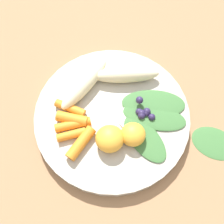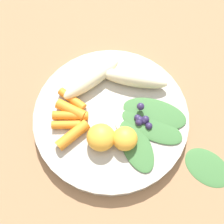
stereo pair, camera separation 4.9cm
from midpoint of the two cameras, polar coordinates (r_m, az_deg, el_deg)
name	(u,v)px [view 2 (the right image)]	position (r m, az deg, el deg)	size (l,w,h in m)	color
ground_plane	(112,119)	(0.52, 2.68, -1.78)	(2.40, 2.40, 0.00)	#99704C
bowl	(112,117)	(0.51, 2.73, -1.29)	(0.28, 0.28, 0.02)	#B2AD9E
banana_peeled_left	(93,79)	(0.51, -1.33, 6.57)	(0.13, 0.03, 0.03)	beige
banana_peeled_right	(135,79)	(0.52, 7.48, 6.57)	(0.13, 0.03, 0.03)	beige
orange_segment_near	(126,139)	(0.47, 5.94, -5.84)	(0.04, 0.04, 0.03)	#F4A833
orange_segment_far	(102,137)	(0.46, 0.95, -5.61)	(0.05, 0.05, 0.04)	#F4A833
carrot_front	(73,99)	(0.50, -5.33, 2.37)	(0.01, 0.01, 0.06)	orange
carrot_mid_left	(72,110)	(0.49, -5.51, 0.17)	(0.02, 0.02, 0.05)	orange
carrot_mid_right	(71,116)	(0.49, -5.61, -1.05)	(0.02, 0.02, 0.06)	orange
carrot_rear	(67,125)	(0.48, -6.41, -2.98)	(0.01, 0.01, 0.05)	orange
carrot_small	(74,135)	(0.47, -5.00, -5.10)	(0.02, 0.02, 0.06)	orange
blueberry_pile	(143,119)	(0.49, 9.29, -1.73)	(0.05, 0.03, 0.02)	#2D234C
coconut_shred_patch	(128,122)	(0.49, 6.23, -2.36)	(0.04, 0.04, 0.00)	white
kale_leaf_left	(137,145)	(0.48, 8.16, -7.14)	(0.10, 0.05, 0.01)	#3D7038
kale_leaf_right	(152,126)	(0.49, 11.17, -3.23)	(0.12, 0.05, 0.01)	#3D7038
kale_leaf_rear	(156,114)	(0.50, 11.76, -0.70)	(0.12, 0.06, 0.01)	#3D7038
kale_leaf_stray	(209,167)	(0.52, 22.04, -10.88)	(0.09, 0.06, 0.01)	#3D7038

